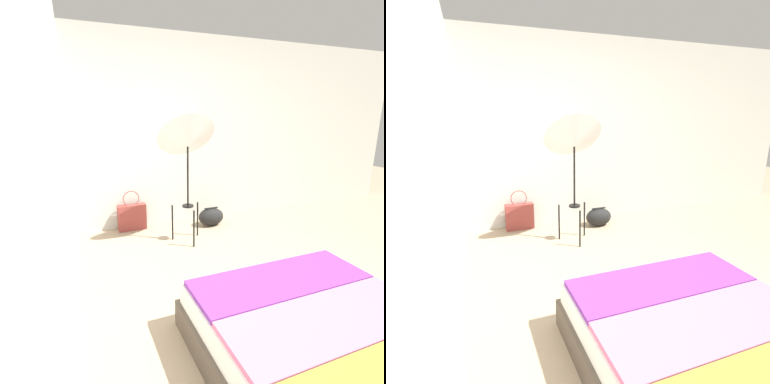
% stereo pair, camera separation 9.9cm
% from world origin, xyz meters
% --- Properties ---
extents(ground_plane, '(14.00, 14.00, 0.00)m').
position_xyz_m(ground_plane, '(0.00, 0.00, 0.00)').
color(ground_plane, gray).
extents(wall_back, '(8.00, 0.05, 2.60)m').
position_xyz_m(wall_back, '(0.00, 2.40, 1.30)').
color(wall_back, beige).
rests_on(wall_back, ground_plane).
extents(wall_side_left, '(0.05, 8.00, 2.60)m').
position_xyz_m(wall_side_left, '(-1.48, 1.00, 1.30)').
color(wall_side_left, beige).
rests_on(wall_side_left, ground_plane).
extents(bed, '(1.41, 2.05, 0.42)m').
position_xyz_m(bed, '(-0.09, -0.81, 0.20)').
color(bed, '#4C4238').
rests_on(bed, ground_plane).
extents(photo_umbrella, '(0.70, 0.60, 1.57)m').
position_xyz_m(photo_umbrella, '(-0.14, 1.63, 1.25)').
color(photo_umbrella, black).
rests_on(photo_umbrella, ground_plane).
extents(tote_bag, '(0.38, 0.12, 0.56)m').
position_xyz_m(tote_bag, '(-0.73, 2.25, 0.19)').
color(tote_bag, brown).
rests_on(tote_bag, ground_plane).
extents(duffel_bag, '(0.37, 0.25, 0.26)m').
position_xyz_m(duffel_bag, '(0.35, 2.00, 0.13)').
color(duffel_bag, black).
rests_on(duffel_bag, ground_plane).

